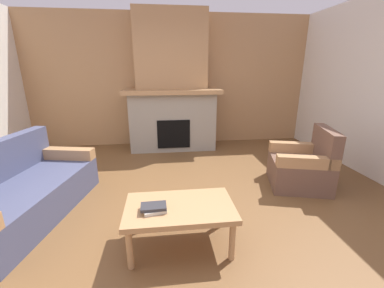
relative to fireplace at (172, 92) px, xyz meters
The scene contains 7 objects.
ground 2.87m from the fireplace, 90.00° to the right, with size 9.00×9.00×0.00m, color brown.
wall_back_wood_panel 0.42m from the fireplace, 90.00° to the left, with size 6.00×0.12×2.70m, color tan.
fireplace is the anchor object (origin of this frame).
couch 3.15m from the fireplace, 127.27° to the right, with size 1.18×1.93×0.85m.
armchair 2.84m from the fireplace, 49.55° to the right, with size 0.93×0.93×0.85m.
coffee_table 3.21m from the fireplace, 91.48° to the right, with size 1.00×0.60×0.43m.
book_stack_near_edge 3.26m from the fireplace, 95.63° to the right, with size 0.23×0.22×0.06m.
Camera 1 is at (-0.21, -2.50, 1.65)m, focal length 23.25 mm.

